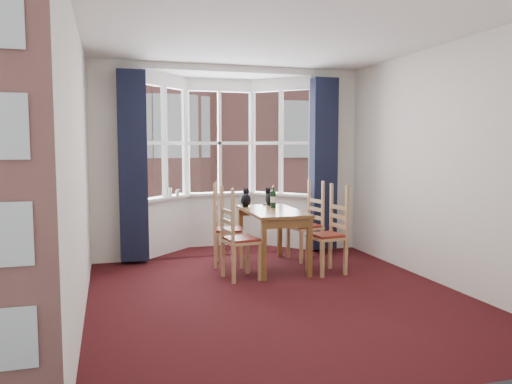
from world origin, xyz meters
name	(u,v)px	position (x,y,z in m)	size (l,w,h in m)	color
floor	(280,298)	(0.00, 0.00, 0.00)	(4.50, 4.50, 0.00)	black
ceiling	(282,32)	(0.00, 0.00, 2.80)	(4.50, 4.50, 0.00)	white
wall_left	(80,171)	(-2.00, 0.00, 1.40)	(4.50, 4.50, 0.00)	silver
wall_right	(443,166)	(2.00, 0.00, 1.40)	(4.50, 4.50, 0.00)	silver
wall_near	(401,183)	(0.00, -2.25, 1.40)	(4.00, 4.00, 0.00)	silver
wall_back_pier_left	(115,163)	(-1.65, 2.25, 1.40)	(0.70, 0.12, 2.80)	silver
wall_back_pier_right	(332,161)	(1.65, 2.25, 1.40)	(0.70, 0.12, 2.80)	silver
bay_window	(223,160)	(0.00, 2.75, 1.40)	(2.76, 0.94, 2.80)	white
curtain_left	(133,166)	(-1.42, 2.07, 1.35)	(0.38, 0.22, 2.60)	#151A31
curtain_right	(323,164)	(1.42, 2.07, 1.35)	(0.38, 0.22, 2.60)	#151A31
dining_table	(273,218)	(0.34, 1.30, 0.67)	(0.72, 1.31, 0.78)	brown
chair_left_near	(234,241)	(-0.30, 0.86, 0.47)	(0.45, 0.47, 0.92)	tan
chair_left_far	(222,231)	(-0.28, 1.61, 0.47)	(0.50, 0.51, 0.92)	tan
chair_right_near	(333,236)	(1.00, 0.83, 0.47)	(0.45, 0.47, 0.92)	tan
chair_right_far	(310,227)	(1.03, 1.62, 0.47)	(0.47, 0.48, 0.92)	tan
cat_left	(246,199)	(0.10, 1.76, 0.88)	(0.20, 0.23, 0.27)	black
cat_right	(270,198)	(0.47, 1.79, 0.88)	(0.18, 0.22, 0.27)	black
wine_bottle	(273,198)	(0.43, 1.52, 0.91)	(0.08, 0.08, 0.30)	black
candle_tall	(170,192)	(-0.86, 2.60, 0.93)	(0.06, 0.06, 0.13)	white
candle_short	(177,193)	(-0.74, 2.63, 0.92)	(0.06, 0.06, 0.09)	white
street	(135,250)	(0.00, 32.25, -6.00)	(80.00, 80.00, 0.00)	#333335
tenement_building	(156,147)	(0.00, 14.01, 1.60)	(18.40, 7.80, 15.20)	#8E5249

